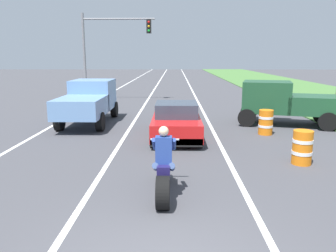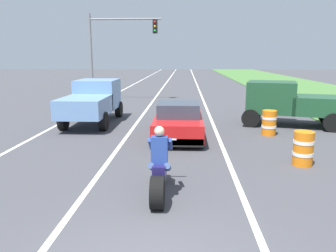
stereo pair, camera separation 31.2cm
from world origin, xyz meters
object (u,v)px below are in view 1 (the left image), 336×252
motorcycle_with_rider (164,171)px  sports_car_red (176,121)px  pickup_truck_right_shoulder_dark_green (288,101)px  construction_barrel_mid (266,122)px  pickup_truck_left_lane_light_blue (89,100)px  construction_barrel_nearest (302,147)px  traffic_light_mast_near (106,43)px

motorcycle_with_rider → sports_car_red: 5.75m
pickup_truck_right_shoulder_dark_green → construction_barrel_mid: 2.53m
pickup_truck_left_lane_light_blue → construction_barrel_mid: bearing=-15.3°
pickup_truck_left_lane_light_blue → pickup_truck_right_shoulder_dark_green: same height
sports_car_red → construction_barrel_nearest: 4.94m
motorcycle_with_rider → sports_car_red: size_ratio=0.51×
pickup_truck_left_lane_light_blue → construction_barrel_mid: (7.69, -2.11, -0.60)m
pickup_truck_left_lane_light_blue → pickup_truck_right_shoulder_dark_green: bearing=-0.9°
construction_barrel_nearest → motorcycle_with_rider: bearing=-148.5°
pickup_truck_right_shoulder_dark_green → construction_barrel_mid: (-1.48, -1.96, -0.60)m
motorcycle_with_rider → pickup_truck_left_lane_light_blue: size_ratio=0.46×
construction_barrel_mid → sports_car_red: bearing=-172.4°
sports_car_red → pickup_truck_right_shoulder_dark_green: (5.08, 2.45, 0.48)m
construction_barrel_mid → traffic_light_mast_near: bearing=129.3°
pickup_truck_left_lane_light_blue → construction_barrel_nearest: 9.75m
sports_car_red → construction_barrel_nearest: (3.66, -3.32, -0.13)m
pickup_truck_right_shoulder_dark_green → construction_barrel_mid: bearing=-126.9°
construction_barrel_nearest → construction_barrel_mid: bearing=90.7°
sports_car_red → pickup_truck_left_lane_light_blue: (-4.08, 2.59, 0.48)m
motorcycle_with_rider → construction_barrel_mid: size_ratio=2.21×
motorcycle_with_rider → pickup_truck_right_shoulder_dark_green: pickup_truck_right_shoulder_dark_green is taller
sports_car_red → traffic_light_mast_near: traffic_light_mast_near is taller
pickup_truck_left_lane_light_blue → traffic_light_mast_near: traffic_light_mast_near is taller
pickup_truck_left_lane_light_blue → pickup_truck_right_shoulder_dark_green: (9.16, -0.14, 0.00)m
motorcycle_with_rider → traffic_light_mast_near: (-4.49, 16.48, 3.43)m
traffic_light_mast_near → construction_barrel_nearest: 16.78m
pickup_truck_left_lane_light_blue → construction_barrel_mid: pickup_truck_left_lane_light_blue is taller
pickup_truck_right_shoulder_dark_green → construction_barrel_mid: pickup_truck_right_shoulder_dark_green is taller
pickup_truck_left_lane_light_blue → traffic_light_mast_near: 8.68m
pickup_truck_left_lane_light_blue → motorcycle_with_rider: bearing=-65.6°
construction_barrel_mid → pickup_truck_left_lane_light_blue: bearing=164.7°
pickup_truck_left_lane_light_blue → pickup_truck_right_shoulder_dark_green: 9.16m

